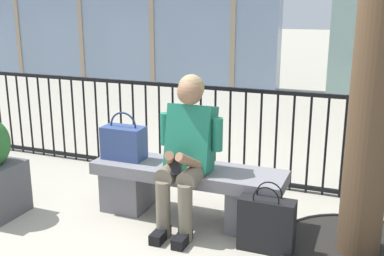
% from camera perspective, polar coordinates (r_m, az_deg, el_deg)
% --- Properties ---
extents(ground_plane, '(60.00, 60.00, 0.00)m').
position_cam_1_polar(ground_plane, '(3.99, -0.54, -10.81)').
color(ground_plane, '#A8A091').
extents(stone_bench, '(1.60, 0.44, 0.45)m').
position_cam_1_polar(stone_bench, '(3.88, -0.55, -7.20)').
color(stone_bench, slate).
rests_on(stone_bench, ground).
extents(seated_person_with_phone, '(0.52, 0.66, 1.21)m').
position_cam_1_polar(seated_person_with_phone, '(3.62, -0.66, -2.46)').
color(seated_person_with_phone, '#6B6051').
rests_on(seated_person_with_phone, ground).
extents(handbag_on_bench, '(0.36, 0.19, 0.41)m').
position_cam_1_polar(handbag_on_bench, '(4.01, -8.32, -1.70)').
color(handbag_on_bench, '#33477F').
rests_on(handbag_on_bench, stone_bench).
extents(shopping_bag, '(0.40, 0.15, 0.51)m').
position_cam_1_polar(shopping_bag, '(3.46, 9.07, -11.51)').
color(shopping_bag, black).
rests_on(shopping_bag, ground).
extents(plaza_railing, '(9.94, 0.04, 0.96)m').
position_cam_1_polar(plaza_railing, '(4.62, 3.72, -0.74)').
color(plaza_railing, black).
rests_on(plaza_railing, ground).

